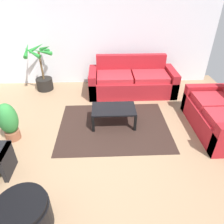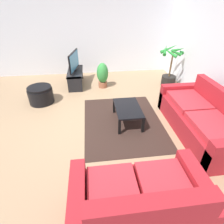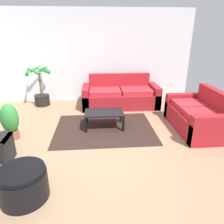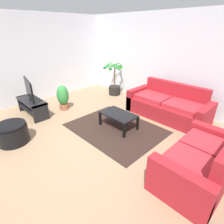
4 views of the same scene
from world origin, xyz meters
name	(u,v)px [view 3 (image 3 of 4)]	position (x,y,z in m)	size (l,w,h in m)	color
ground_plane	(95,148)	(0.00, 0.00, 0.00)	(6.60, 6.60, 0.00)	#937556
wall_back	(93,57)	(0.00, 3.00, 1.35)	(6.00, 0.06, 2.70)	silver
couch_main	(120,96)	(0.76, 2.28, 0.30)	(2.16, 0.90, 0.90)	maroon
couch_loveseat	(197,117)	(2.28, 0.63, 0.30)	(0.90, 1.61, 0.90)	maroon
coffee_table	(104,114)	(0.22, 0.90, 0.32)	(0.87, 0.53, 0.37)	black
area_rug	(105,129)	(0.22, 0.80, 0.00)	(2.20, 1.70, 0.01)	black
potted_palm	(41,90)	(-1.55, 2.54, 0.45)	(0.70, 0.70, 1.21)	black
potted_plant_small	(10,121)	(-1.68, 0.51, 0.40)	(0.34, 0.34, 0.75)	brown
ottoman	(23,184)	(-0.93, -1.17, 0.22)	(0.63, 0.63, 0.44)	black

